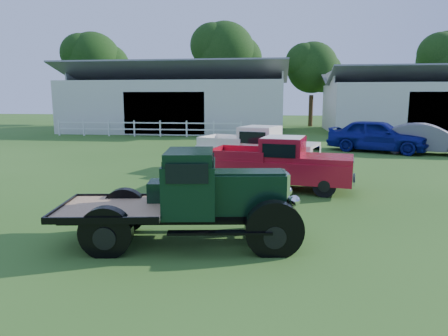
% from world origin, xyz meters
% --- Properties ---
extents(ground, '(120.00, 120.00, 0.00)m').
position_xyz_m(ground, '(0.00, 0.00, 0.00)').
color(ground, '#2A5417').
extents(shed_left, '(18.80, 10.20, 5.60)m').
position_xyz_m(shed_left, '(-7.00, 26.00, 2.80)').
color(shed_left, '#AFAFAF').
rests_on(shed_left, ground).
extents(shed_right, '(16.80, 9.20, 5.20)m').
position_xyz_m(shed_right, '(14.00, 27.00, 2.60)').
color(shed_right, '#AFAFAF').
rests_on(shed_right, ground).
extents(fence_rail, '(14.20, 0.16, 1.20)m').
position_xyz_m(fence_rail, '(-8.00, 20.00, 0.60)').
color(fence_rail, white).
rests_on(fence_rail, ground).
extents(tree_a, '(6.30, 6.30, 10.50)m').
position_xyz_m(tree_a, '(-18.00, 33.00, 5.25)').
color(tree_a, black).
rests_on(tree_a, ground).
extents(tree_b, '(6.90, 6.90, 11.50)m').
position_xyz_m(tree_b, '(-4.00, 34.00, 5.75)').
color(tree_b, black).
rests_on(tree_b, ground).
extents(tree_c, '(5.40, 5.40, 9.00)m').
position_xyz_m(tree_c, '(5.00, 33.00, 4.50)').
color(tree_c, black).
rests_on(tree_c, ground).
extents(tree_d, '(6.00, 6.00, 10.00)m').
position_xyz_m(tree_d, '(18.00, 34.00, 5.00)').
color(tree_d, black).
rests_on(tree_d, ground).
extents(vintage_flatbed, '(4.82, 2.46, 1.82)m').
position_xyz_m(vintage_flatbed, '(-0.22, -1.37, 0.91)').
color(vintage_flatbed, black).
rests_on(vintage_flatbed, ground).
extents(red_pickup, '(4.79, 2.56, 1.66)m').
position_xyz_m(red_pickup, '(1.65, 3.68, 0.83)').
color(red_pickup, '#AE1225').
rests_on(red_pickup, ground).
extents(white_pickup, '(5.03, 3.21, 1.72)m').
position_xyz_m(white_pickup, '(0.81, 6.57, 0.86)').
color(white_pickup, white).
rests_on(white_pickup, ground).
extents(misc_car_blue, '(5.45, 3.93, 1.72)m').
position_xyz_m(misc_car_blue, '(6.86, 13.24, 0.86)').
color(misc_car_blue, navy).
rests_on(misc_car_blue, ground).
extents(misc_car_grey, '(4.96, 3.04, 1.54)m').
position_xyz_m(misc_car_grey, '(9.17, 12.71, 0.77)').
color(misc_car_grey, '#595964').
rests_on(misc_car_grey, ground).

